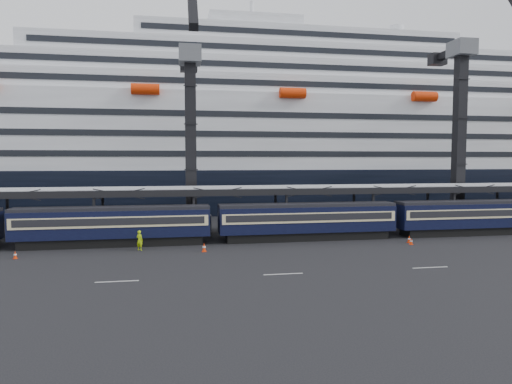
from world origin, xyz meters
TOP-DOWN VIEW (x-y plane):
  - ground at (0.00, 0.00)m, footprint 260.00×260.00m
  - train at (-4.65, 10.00)m, footprint 133.05×3.00m
  - canopy at (0.00, 14.00)m, footprint 130.00×6.25m
  - cruise_ship at (-1.08, 45.99)m, footprint 214.09×28.84m
  - crane_dark_near at (-20.00, 18.59)m, footprint 4.50×17.75m
  - crane_dark_mid at (15.00, 17.59)m, footprint 4.50×18.24m
  - worker at (-25.28, 7.22)m, footprint 0.83×0.77m
  - traffic_cone_b at (-35.62, 5.27)m, footprint 0.34×0.34m
  - traffic_cone_c at (-19.31, 5.48)m, footprint 0.42×0.42m
  - traffic_cone_d at (1.85, 6.42)m, footprint 0.39×0.39m
  - traffic_cone_e at (1.52, 5.39)m, footprint 0.34×0.34m

SIDE VIEW (x-z plane):
  - ground at x=0.00m, z-range 0.00..0.00m
  - traffic_cone_e at x=1.52m, z-range 0.00..0.67m
  - traffic_cone_b at x=-35.62m, z-range 0.00..0.68m
  - traffic_cone_d at x=1.85m, z-range 0.00..0.77m
  - traffic_cone_c at x=-19.31m, z-range -0.01..0.83m
  - worker at x=-25.28m, z-range 0.00..1.90m
  - train at x=-4.65m, z-range 0.18..4.23m
  - canopy at x=0.00m, z-range 2.49..8.01m
  - crane_dark_near at x=-20.00m, z-range -5.61..29.47m
  - cruise_ship at x=-1.08m, z-range -4.66..29.34m
  - crane_dark_mid at x=15.00m, z-range -6.46..33.18m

